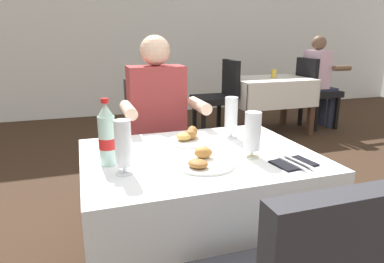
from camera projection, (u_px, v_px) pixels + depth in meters
The scene contains 16 objects.
back_wall at pixel (115, 21), 5.33m from camera, with size 11.00×0.12×2.96m, color white.
main_dining_table at pixel (199, 188), 1.63m from camera, with size 1.06×0.81×0.73m.
chair_far_diner_seat at pixel (161, 141), 2.36m from camera, with size 0.44×0.50×0.97m.
seated_diner_far at pixel (159, 123), 2.21m from camera, with size 0.50×0.46×1.26m.
plate_near_camera at pixel (203, 162), 1.44m from camera, with size 0.25×0.25×0.06m.
plate_far_diner at pixel (189, 137), 1.76m from camera, with size 0.23×0.23×0.07m.
beer_glass_left at pixel (123, 147), 1.32m from camera, with size 0.07×0.07×0.22m.
beer_glass_middle at pixel (231, 117), 1.80m from camera, with size 0.07×0.07×0.22m.
beer_glass_right at pixel (253, 134), 1.51m from camera, with size 0.07×0.07×0.21m.
cola_bottle_primary at pixel (107, 136), 1.42m from camera, with size 0.07×0.07×0.28m.
napkin_cutlery_set at pixel (293, 163), 1.45m from camera, with size 0.18×0.19×0.01m.
background_dining_table at pixel (269, 92), 4.49m from camera, with size 1.02×0.74×0.73m.
background_chair_left at pixel (219, 94), 4.27m from camera, with size 0.50×0.44×0.97m.
background_chair_right at pixel (315, 89), 4.70m from camera, with size 0.50×0.44×0.97m.
background_patron at pixel (319, 77), 4.68m from camera, with size 0.46×0.50×1.26m.
background_table_tumbler at pixel (274, 74), 4.44m from camera, with size 0.06×0.06×0.11m, color gold.
Camera 1 is at (-0.61, -1.33, 1.25)m, focal length 32.00 mm.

